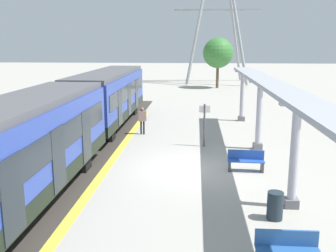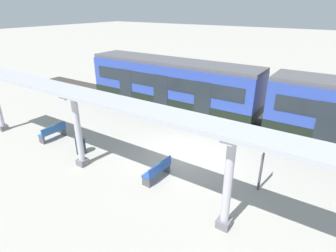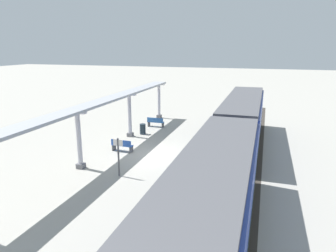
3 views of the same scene
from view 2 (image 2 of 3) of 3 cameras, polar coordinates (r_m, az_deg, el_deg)
ground_plane at (r=13.68m, az=3.62°, el=-6.35°), size 176.00×176.00×0.00m
tactile_edge_strip at (r=16.54m, az=9.93°, el=-1.07°), size 0.37×26.78×0.01m
trackbed at (r=18.06m, az=12.30°, el=0.91°), size 3.20×38.78×0.01m
train_near_carriage at (r=19.34m, az=0.70°, el=8.72°), size 2.65×12.36×3.48m
canopy_pillar_second at (r=12.81m, az=-18.11°, el=-0.93°), size 1.10×0.44×3.46m
canopy_pillar_third at (r=8.97m, az=12.30°, el=-11.52°), size 1.10×0.44×3.46m
canopy_beam at (r=9.69m, az=-5.84°, el=3.62°), size 1.20×22.12×0.16m
bench_near_end at (r=11.81m, az=-2.11°, el=-9.14°), size 1.52×0.51×0.86m
bench_mid_platform at (r=16.44m, az=-22.69°, el=-1.14°), size 1.50×0.44×0.86m
trash_bin at (r=14.43m, az=-17.63°, el=-3.88°), size 0.48×0.48×0.86m
platform_info_sign at (r=11.31m, az=18.94°, el=-6.90°), size 0.56×0.10×2.20m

